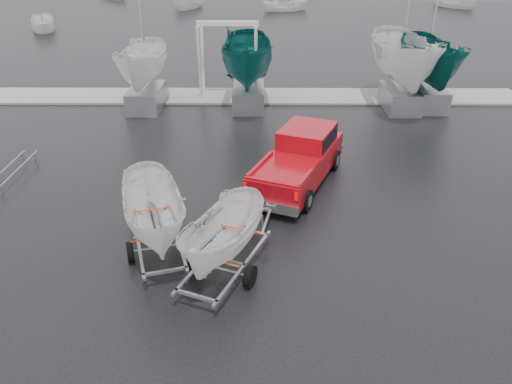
% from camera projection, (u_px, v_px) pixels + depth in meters
% --- Properties ---
extents(ground_plane, '(120.00, 120.00, 0.00)m').
position_uv_depth(ground_plane, '(250.00, 210.00, 16.64)').
color(ground_plane, black).
rests_on(ground_plane, ground).
extents(dock, '(30.00, 3.00, 0.12)m').
position_uv_depth(dock, '(254.00, 96.00, 28.16)').
color(dock, gray).
rests_on(dock, ground).
extents(pickup_truck, '(3.92, 5.93, 1.87)m').
position_uv_depth(pickup_truck, '(301.00, 156.00, 18.21)').
color(pickup_truck, maroon).
rests_on(pickup_truck, ground).
extents(trailer_hitched, '(2.47, 3.78, 4.30)m').
position_uv_depth(trailer_hitched, '(223.00, 198.00, 12.42)').
color(trailer_hitched, '#919499').
rests_on(trailer_hitched, ground).
extents(trailer_parked, '(2.19, 3.79, 4.89)m').
position_uv_depth(trailer_parked, '(150.00, 169.00, 13.21)').
color(trailer_parked, '#919499').
rests_on(trailer_parked, ground).
extents(boat_hoist, '(3.30, 2.18, 4.12)m').
position_uv_depth(boat_hoist, '(228.00, 49.00, 26.96)').
color(boat_hoist, silver).
rests_on(boat_hoist, ground).
extents(keelboat_0, '(2.25, 3.20, 10.41)m').
position_uv_depth(keelboat_0, '(141.00, 39.00, 24.80)').
color(keelboat_0, '#919499').
rests_on(keelboat_0, ground).
extents(keelboat_1, '(2.61, 3.20, 8.03)m').
position_uv_depth(keelboat_1, '(248.00, 26.00, 24.68)').
color(keelboat_1, '#919499').
rests_on(keelboat_1, ground).
extents(keelboat_2, '(2.81, 3.20, 10.99)m').
position_uv_depth(keelboat_2, '(410.00, 20.00, 24.31)').
color(keelboat_2, '#919499').
rests_on(keelboat_2, ground).
extents(keelboat_3, '(2.50, 3.20, 10.67)m').
position_uv_depth(keelboat_3, '(436.00, 30.00, 24.80)').
color(keelboat_3, '#919499').
rests_on(keelboat_3, ground).
extents(moored_boat_0, '(2.79, 2.82, 10.83)m').
position_uv_depth(moored_boat_0, '(44.00, 31.00, 47.60)').
color(moored_boat_0, silver).
rests_on(moored_boat_0, ground).
extents(moored_boat_1, '(3.20, 3.25, 11.46)m').
position_uv_depth(moored_boat_1, '(189.00, 8.00, 62.07)').
color(moored_boat_1, silver).
rests_on(moored_boat_1, ground).
extents(moored_boat_2, '(2.99, 2.96, 11.00)m').
position_uv_depth(moored_boat_2, '(286.00, 11.00, 59.94)').
color(moored_boat_2, silver).
rests_on(moored_boat_2, ground).
extents(moored_boat_3, '(3.52, 3.54, 11.42)m').
position_uv_depth(moored_boat_3, '(452.00, 7.00, 62.86)').
color(moored_boat_3, silver).
rests_on(moored_boat_3, ground).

